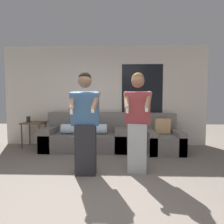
{
  "coord_description": "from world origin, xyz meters",
  "views": [
    {
      "loc": [
        0.34,
        -2.08,
        1.22
      ],
      "look_at": [
        0.25,
        0.82,
        1.03
      ],
      "focal_mm": 28.0,
      "sensor_mm": 36.0,
      "label": 1
    }
  ],
  "objects_px": {
    "side_table": "(34,126)",
    "person_left": "(85,124)",
    "armchair": "(162,139)",
    "person_right": "(137,122)",
    "couch": "(86,136)"
  },
  "relations": [
    {
      "from": "armchair",
      "to": "side_table",
      "type": "height_order",
      "value": "armchair"
    },
    {
      "from": "side_table",
      "to": "person_left",
      "type": "height_order",
      "value": "person_left"
    },
    {
      "from": "person_left",
      "to": "side_table",
      "type": "bearing_deg",
      "value": 134.87
    },
    {
      "from": "side_table",
      "to": "person_right",
      "type": "distance_m",
      "value": 3.0
    },
    {
      "from": "couch",
      "to": "side_table",
      "type": "xyz_separation_m",
      "value": [
        -1.4,
        0.16,
        0.24
      ]
    },
    {
      "from": "side_table",
      "to": "person_right",
      "type": "xyz_separation_m",
      "value": [
        2.54,
        -1.56,
        0.3
      ]
    },
    {
      "from": "armchair",
      "to": "side_table",
      "type": "distance_m",
      "value": 3.33
    },
    {
      "from": "side_table",
      "to": "person_right",
      "type": "relative_size",
      "value": 0.48
    },
    {
      "from": "side_table",
      "to": "person_left",
      "type": "relative_size",
      "value": 0.48
    },
    {
      "from": "armchair",
      "to": "side_table",
      "type": "xyz_separation_m",
      "value": [
        -3.31,
        0.27,
        0.26
      ]
    },
    {
      "from": "person_left",
      "to": "person_right",
      "type": "bearing_deg",
      "value": 8.68
    },
    {
      "from": "armchair",
      "to": "side_table",
      "type": "relative_size",
      "value": 1.14
    },
    {
      "from": "armchair",
      "to": "person_right",
      "type": "relative_size",
      "value": 0.55
    },
    {
      "from": "couch",
      "to": "armchair",
      "type": "distance_m",
      "value": 1.91
    },
    {
      "from": "couch",
      "to": "person_left",
      "type": "height_order",
      "value": "person_left"
    }
  ]
}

